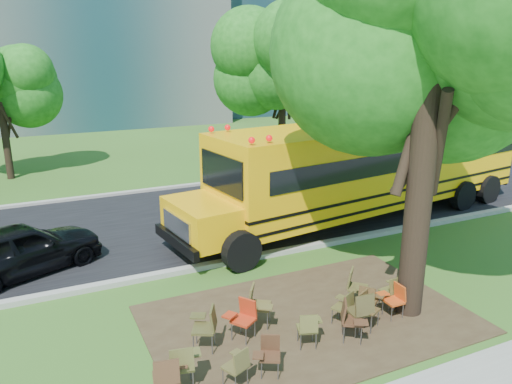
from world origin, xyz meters
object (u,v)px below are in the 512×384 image
chair_9 (244,315)px  chair_11 (345,305)px  chair_3 (269,351)px  chair_12 (356,284)px  school_bus (373,163)px  chair_15 (362,308)px  chair_13 (392,288)px  chair_5 (366,306)px  main_tree (435,24)px  chair_2 (238,363)px  chair_1 (183,363)px  chair_7 (369,298)px  chair_0 (168,375)px  chair_14 (350,317)px  chair_4 (309,326)px  chair_10 (257,302)px  black_car (20,249)px  chair_6 (395,297)px  chair_8 (207,324)px

chair_9 → chair_11: 2.23m
chair_3 → chair_12: bearing=-126.5°
school_bus → chair_15: (-4.93, -6.13, -1.34)m
chair_3 → chair_15: 2.39m
chair_12 → chair_13: (0.73, -0.40, -0.08)m
chair_5 → chair_13: (1.06, 0.43, -0.01)m
main_tree → chair_15: bearing=-170.0°
main_tree → chair_2: bearing=-170.4°
chair_1 → chair_7: bearing=18.7°
chair_0 → chair_2: size_ratio=1.17×
chair_5 → chair_14: 0.69m
chair_9 → chair_12: (2.86, 0.12, 0.03)m
chair_2 → chair_4: 1.82m
chair_10 → black_car: size_ratio=0.23×
chair_6 → chair_1: bearing=95.5°
chair_3 → chair_10: chair_10 is taller
chair_6 → chair_10: 3.06m
chair_7 → chair_12: (0.03, 0.54, 0.08)m
chair_3 → chair_11: chair_11 is taller
school_bus → chair_11: size_ratio=17.81×
chair_1 → chair_13: 5.25m
chair_12 → chair_10: bearing=-50.4°
chair_15 → chair_2: bearing=-166.8°
chair_10 → chair_13: (3.14, -0.58, -0.09)m
chair_2 → chair_15: (3.01, 0.50, 0.11)m
chair_12 → chair_14: bearing=3.6°
chair_13 → chair_12: bearing=145.2°
chair_12 → chair_15: chair_15 is taller
chair_4 → chair_10: (-0.58, 1.15, 0.09)m
main_tree → chair_3: 6.97m
chair_10 → chair_14: bearing=82.3°
chair_14 → chair_15: (0.39, 0.13, 0.05)m
chair_6 → chair_8: size_ratio=0.84×
chair_0 → chair_2: 1.23m
school_bus → chair_0: size_ratio=15.14×
chair_1 → chair_8: 1.26m
chair_10 → chair_12: chair_10 is taller
chair_9 → chair_10: size_ratio=0.93×
chair_11 → chair_6: bearing=-35.8°
chair_14 → chair_15: 0.42m
chair_1 → chair_5: bearing=15.2°
chair_3 → chair_8: (-0.76, 1.21, 0.10)m
chair_4 → school_bus: bearing=63.4°
chair_2 → chair_12: bearing=-1.0°
black_car → school_bus: bearing=-113.2°
chair_8 → black_car: 6.25m
chair_11 → chair_0: bearing=165.2°
chair_3 → chair_7: bearing=-135.6°
school_bus → chair_12: bearing=-138.3°
main_tree → chair_14: bearing=-168.1°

